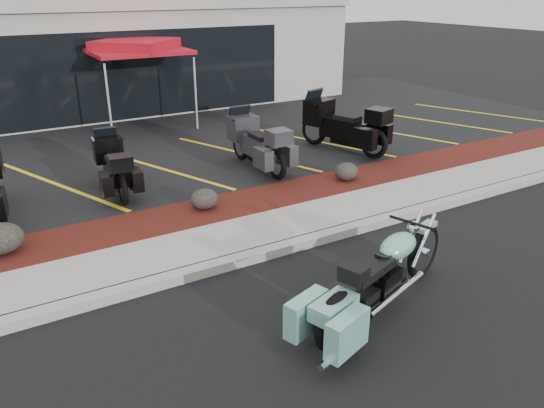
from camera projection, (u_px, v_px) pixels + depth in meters
ground at (290, 283)px, 7.76m from camera, size 90.00×90.00×0.00m
curb at (260, 254)px, 8.45m from camera, size 24.00×0.25×0.15m
sidewalk at (240, 237)px, 9.00m from camera, size 24.00×1.20×0.15m
mulch_bed at (211, 213)px, 9.95m from camera, size 24.00×1.20×0.16m
upper_lot at (127, 144)px, 14.25m from camera, size 26.00×9.60×0.15m
dealership_building at (69, 48)px, 18.49m from camera, size 18.00×8.16×4.00m
boulder_left at (0, 239)px, 8.21m from camera, size 0.69×0.58×0.49m
boulder_mid at (204, 199)px, 9.88m from camera, size 0.54×0.45×0.38m
boulder_right at (346, 171)px, 11.33m from camera, size 0.53×0.44×0.38m
hero_cruiser at (424, 244)px, 7.72m from camera, size 3.25×1.74×1.11m
touring_black_mid at (108, 154)px, 11.15m from camera, size 0.96×2.09×1.18m
touring_grey at (241, 133)px, 12.51m from camera, size 0.88×2.26×1.31m
touring_black_rear at (314, 117)px, 13.68m from camera, size 1.66×2.67×1.45m
traffic_cone at (99, 144)px, 13.20m from camera, size 0.38×0.38×0.43m
popup_canopy at (136, 48)px, 15.04m from camera, size 3.50×3.50×2.46m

